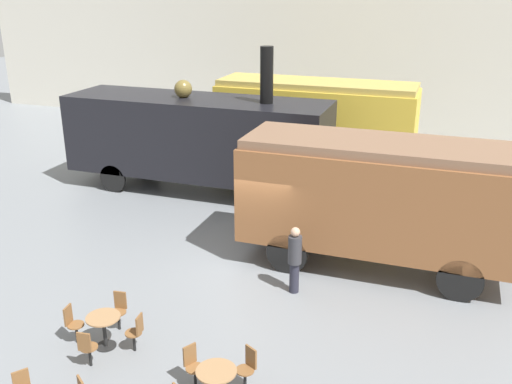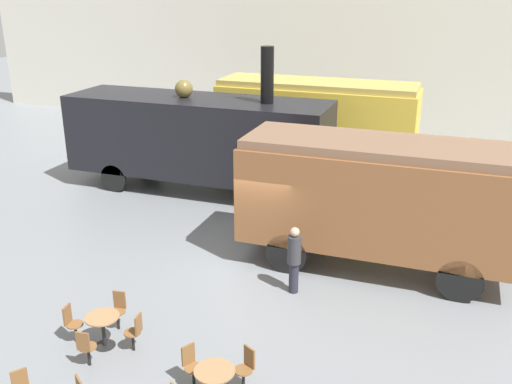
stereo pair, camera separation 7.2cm
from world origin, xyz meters
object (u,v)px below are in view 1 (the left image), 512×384
passenger_coach_wooden (380,194)px  cafe_chair_0 (72,322)px  steam_locomotive (198,136)px  passenger_coach_vintage (316,117)px  visitor_person (295,257)px  cafe_table_mid (217,380)px  cafe_table_near (104,325)px

passenger_coach_wooden → cafe_chair_0: 8.16m
steam_locomotive → cafe_chair_0: bearing=-81.2°
passenger_coach_vintage → visitor_person: (1.94, -9.84, -1.27)m
steam_locomotive → cafe_table_mid: 11.80m
cafe_table_near → visitor_person: size_ratio=0.42×
cafe_table_near → visitor_person: (3.16, 3.55, 0.42)m
passenger_coach_vintage → visitor_person: bearing=-78.8°
passenger_coach_wooden → cafe_table_mid: passenger_coach_wooden is taller
steam_locomotive → cafe_table_mid: (5.19, -10.49, -1.49)m
steam_locomotive → cafe_table_mid: steam_locomotive is taller
steam_locomotive → passenger_coach_wooden: size_ratio=1.32×
cafe_table_mid → cafe_chair_0: (-3.68, 0.79, -0.07)m
passenger_coach_vintage → cafe_table_near: bearing=-95.2°
passenger_coach_wooden → visitor_person: passenger_coach_wooden is taller
steam_locomotive → cafe_table_near: steam_locomotive is taller
steam_locomotive → cafe_chair_0: size_ratio=11.05×
passenger_coach_vintage → passenger_coach_wooden: size_ratio=1.09×
visitor_person → cafe_chair_0: bearing=-136.9°
passenger_coach_wooden → cafe_table_mid: bearing=-106.4°
passenger_coach_wooden → cafe_table_near: 7.61m
cafe_chair_0 → cafe_table_near: bearing=0.0°
passenger_coach_wooden → visitor_person: bearing=-129.4°
cafe_table_near → cafe_chair_0: size_ratio=0.84×
passenger_coach_vintage → visitor_person: size_ratio=4.50×
steam_locomotive → visitor_person: bearing=-48.3°
cafe_chair_0 → visitor_person: (3.89, 3.64, 0.45)m
passenger_coach_vintage → cafe_table_mid: 14.47m
passenger_coach_vintage → cafe_table_mid: bearing=-83.1°
cafe_table_near → cafe_chair_0: cafe_chair_0 is taller
visitor_person → cafe_table_near: bearing=-131.7°
cafe_table_near → cafe_table_mid: (2.95, -0.88, 0.04)m
steam_locomotive → visitor_person: (5.40, -6.06, -1.11)m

